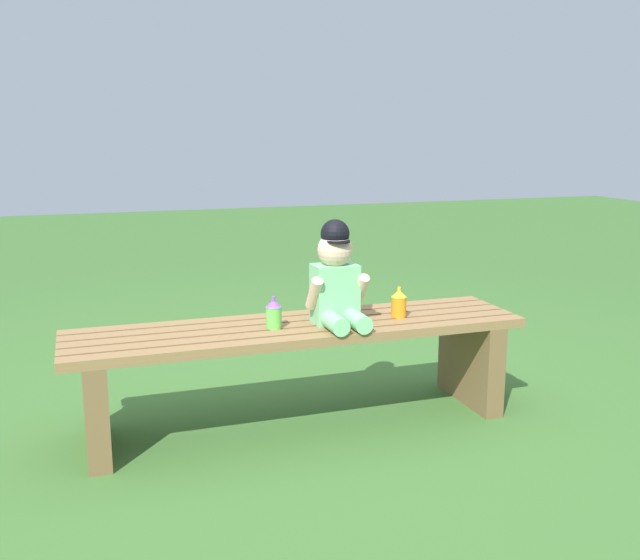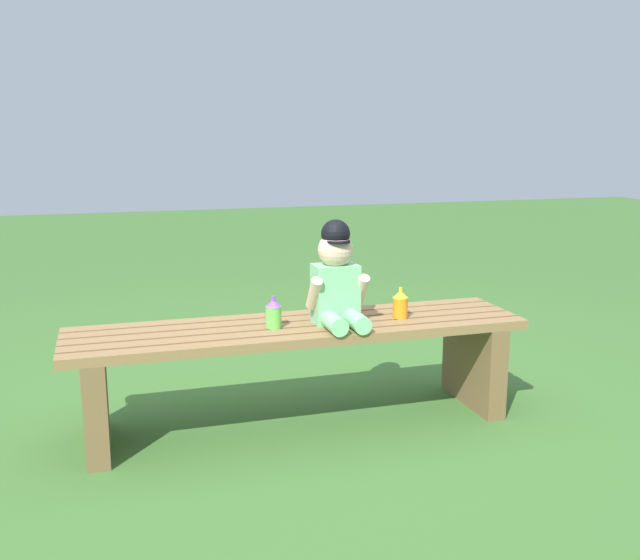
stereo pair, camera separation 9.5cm
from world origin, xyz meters
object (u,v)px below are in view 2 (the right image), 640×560
sippy_cup_left (274,313)px  sippy_cup_right (400,304)px  child_figure (337,279)px  park_bench (299,355)px

sippy_cup_left → sippy_cup_right: same height
child_figure → sippy_cup_right: bearing=2.6°
park_bench → sippy_cup_left: size_ratio=14.28×
sippy_cup_left → sippy_cup_right: (0.52, 0.00, 0.00)m
park_bench → child_figure: child_figure is taller
child_figure → sippy_cup_right: (0.27, 0.01, -0.12)m
child_figure → sippy_cup_left: size_ratio=3.26×
sippy_cup_right → sippy_cup_left: bearing=180.0°
child_figure → park_bench: bearing=165.2°
child_figure → sippy_cup_left: (-0.25, 0.01, -0.12)m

